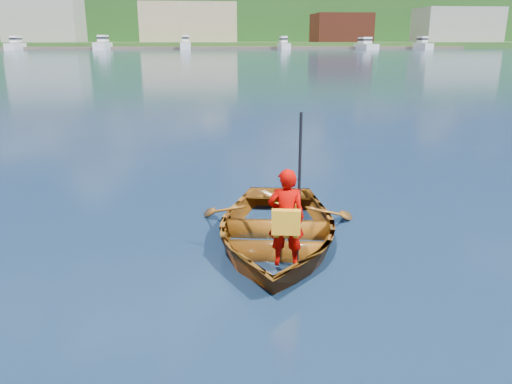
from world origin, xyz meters
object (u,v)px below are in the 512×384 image
at_px(rowboat, 275,229).
at_px(marina_yachts, 168,45).
at_px(child_paddler, 286,218).
at_px(dock, 204,48).

height_order(rowboat, marina_yachts, marina_yachts).
height_order(child_paddler, dock, child_paddler).
distance_m(dock, marina_yachts, 11.08).
xyz_separation_m(child_paddler, dock, (-1.64, 148.05, -0.31)).
bearing_deg(marina_yachts, dock, 25.19).
bearing_deg(rowboat, dock, 90.64).
bearing_deg(marina_yachts, rowboat, -85.34).
xyz_separation_m(rowboat, dock, (-1.63, 147.14, 0.19)).
bearing_deg(marina_yachts, child_paddler, -85.36).
bearing_deg(dock, rowboat, -89.36).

